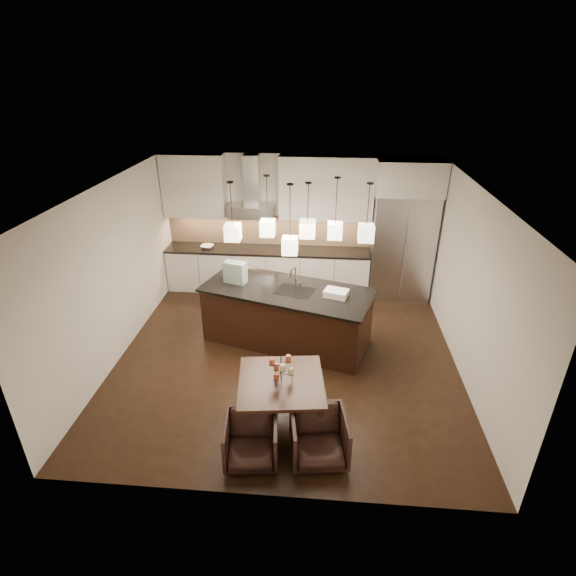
# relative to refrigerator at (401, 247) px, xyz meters

# --- Properties ---
(floor) EXTENTS (5.50, 5.50, 0.02)m
(floor) POSITION_rel_refrigerator_xyz_m (-2.10, -2.38, -1.08)
(floor) COLOR black
(floor) RESTS_ON ground
(ceiling) EXTENTS (5.50, 5.50, 0.02)m
(ceiling) POSITION_rel_refrigerator_xyz_m (-2.10, -2.38, 1.73)
(ceiling) COLOR white
(ceiling) RESTS_ON wall_back
(wall_back) EXTENTS (5.50, 0.02, 2.80)m
(wall_back) POSITION_rel_refrigerator_xyz_m (-2.10, 0.38, 0.32)
(wall_back) COLOR silver
(wall_back) RESTS_ON ground
(wall_front) EXTENTS (5.50, 0.02, 2.80)m
(wall_front) POSITION_rel_refrigerator_xyz_m (-2.10, -5.14, 0.32)
(wall_front) COLOR silver
(wall_front) RESTS_ON ground
(wall_left) EXTENTS (0.02, 5.50, 2.80)m
(wall_left) POSITION_rel_refrigerator_xyz_m (-4.86, -2.38, 0.32)
(wall_left) COLOR silver
(wall_left) RESTS_ON ground
(wall_right) EXTENTS (0.02, 5.50, 2.80)m
(wall_right) POSITION_rel_refrigerator_xyz_m (0.66, -2.38, 0.32)
(wall_right) COLOR silver
(wall_right) RESTS_ON ground
(refrigerator) EXTENTS (1.20, 0.72, 2.15)m
(refrigerator) POSITION_rel_refrigerator_xyz_m (0.00, 0.00, 0.00)
(refrigerator) COLOR #B7B7BA
(refrigerator) RESTS_ON floor
(fridge_panel) EXTENTS (1.26, 0.72, 0.65)m
(fridge_panel) POSITION_rel_refrigerator_xyz_m (0.00, 0.00, 1.40)
(fridge_panel) COLOR silver
(fridge_panel) RESTS_ON refrigerator
(lower_cabinets) EXTENTS (4.21, 0.62, 0.88)m
(lower_cabinets) POSITION_rel_refrigerator_xyz_m (-2.73, 0.05, -0.64)
(lower_cabinets) COLOR silver
(lower_cabinets) RESTS_ON floor
(countertop) EXTENTS (4.21, 0.66, 0.04)m
(countertop) POSITION_rel_refrigerator_xyz_m (-2.73, 0.05, -0.17)
(countertop) COLOR black
(countertop) RESTS_ON lower_cabinets
(backsplash) EXTENTS (4.21, 0.02, 0.63)m
(backsplash) POSITION_rel_refrigerator_xyz_m (-2.73, 0.35, 0.16)
(backsplash) COLOR tan
(backsplash) RESTS_ON countertop
(upper_cab_left) EXTENTS (1.25, 0.35, 1.25)m
(upper_cab_left) POSITION_rel_refrigerator_xyz_m (-4.20, 0.19, 1.10)
(upper_cab_left) COLOR silver
(upper_cab_left) RESTS_ON wall_back
(upper_cab_right) EXTENTS (1.85, 0.35, 1.25)m
(upper_cab_right) POSITION_rel_refrigerator_xyz_m (-1.55, 0.19, 1.10)
(upper_cab_right) COLOR silver
(upper_cab_right) RESTS_ON wall_back
(hood_canopy) EXTENTS (0.90, 0.52, 0.24)m
(hood_canopy) POSITION_rel_refrigerator_xyz_m (-3.03, 0.10, 0.65)
(hood_canopy) COLOR #B7B7BA
(hood_canopy) RESTS_ON wall_back
(hood_chimney) EXTENTS (0.30, 0.28, 0.96)m
(hood_chimney) POSITION_rel_refrigerator_xyz_m (-3.03, 0.21, 1.24)
(hood_chimney) COLOR #B7B7BA
(hood_chimney) RESTS_ON hood_canopy
(fruit_bowl) EXTENTS (0.28, 0.28, 0.06)m
(fruit_bowl) POSITION_rel_refrigerator_xyz_m (-3.98, 0.00, -0.12)
(fruit_bowl) COLOR silver
(fruit_bowl) RESTS_ON countertop
(island_body) EXTENTS (2.93, 1.85, 0.96)m
(island_body) POSITION_rel_refrigerator_xyz_m (-2.14, -1.93, -0.59)
(island_body) COLOR black
(island_body) RESTS_ON floor
(island_top) EXTENTS (3.04, 1.96, 0.04)m
(island_top) POSITION_rel_refrigerator_xyz_m (-2.14, -1.93, -0.09)
(island_top) COLOR black
(island_top) RESTS_ON island_body
(faucet) EXTENTS (0.18, 0.28, 0.42)m
(faucet) POSITION_rel_refrigerator_xyz_m (-2.00, -1.86, 0.14)
(faucet) COLOR silver
(faucet) RESTS_ON island_top
(tote_bag) EXTENTS (0.41, 0.30, 0.37)m
(tote_bag) POSITION_rel_refrigerator_xyz_m (-3.04, -1.74, 0.12)
(tote_bag) COLOR #255E3F
(tote_bag) RESTS_ON island_top
(food_container) EXTENTS (0.43, 0.36, 0.11)m
(food_container) POSITION_rel_refrigerator_xyz_m (-1.33, -2.12, -0.02)
(food_container) COLOR silver
(food_container) RESTS_ON island_top
(dining_table) EXTENTS (1.23, 1.23, 0.66)m
(dining_table) POSITION_rel_refrigerator_xyz_m (-2.04, -3.92, -0.74)
(dining_table) COLOR black
(dining_table) RESTS_ON floor
(candelabra) EXTENTS (0.35, 0.35, 0.39)m
(candelabra) POSITION_rel_refrigerator_xyz_m (-2.04, -3.92, -0.22)
(candelabra) COLOR black
(candelabra) RESTS_ON dining_table
(candle_a) EXTENTS (0.07, 0.07, 0.09)m
(candle_a) POSITION_rel_refrigerator_xyz_m (-1.92, -3.90, -0.26)
(candle_a) COLOR beige
(candle_a) RESTS_ON candelabra
(candle_b) EXTENTS (0.07, 0.07, 0.09)m
(candle_b) POSITION_rel_refrigerator_xyz_m (-2.12, -3.82, -0.26)
(candle_b) COLOR #BF5E3A
(candle_b) RESTS_ON candelabra
(candle_c) EXTENTS (0.07, 0.07, 0.09)m
(candle_c) POSITION_rel_refrigerator_xyz_m (-2.09, -4.03, -0.26)
(candle_c) COLOR #A44327
(candle_c) RESTS_ON candelabra
(candle_d) EXTENTS (0.07, 0.07, 0.09)m
(candle_d) POSITION_rel_refrigerator_xyz_m (-1.96, -3.83, -0.11)
(candle_d) COLOR #BF5E3A
(candle_d) RESTS_ON candelabra
(candle_e) EXTENTS (0.07, 0.07, 0.09)m
(candle_e) POSITION_rel_refrigerator_xyz_m (-2.16, -3.91, -0.11)
(candle_e) COLOR #A44327
(candle_e) RESTS_ON candelabra
(candle_f) EXTENTS (0.07, 0.07, 0.09)m
(candle_f) POSITION_rel_refrigerator_xyz_m (-2.01, -4.03, -0.11)
(candle_f) COLOR beige
(candle_f) RESTS_ON candelabra
(armchair_left) EXTENTS (0.70, 0.72, 0.60)m
(armchair_left) POSITION_rel_refrigerator_xyz_m (-2.34, -4.62, -0.78)
(armchair_left) COLOR black
(armchair_left) RESTS_ON floor
(armchair_right) EXTENTS (0.77, 0.78, 0.63)m
(armchair_right) POSITION_rel_refrigerator_xyz_m (-1.53, -4.52, -0.76)
(armchair_right) COLOR black
(armchair_right) RESTS_ON floor
(pendant_a) EXTENTS (0.24, 0.24, 0.26)m
(pendant_a) POSITION_rel_refrigerator_xyz_m (-2.98, -2.02, 0.93)
(pendant_a) COLOR beige
(pendant_a) RESTS_ON ceiling
(pendant_b) EXTENTS (0.24, 0.24, 0.26)m
(pendant_b) POSITION_rel_refrigerator_xyz_m (-2.50, -1.53, 0.85)
(pendant_b) COLOR beige
(pendant_b) RESTS_ON ceiling
(pendant_c) EXTENTS (0.24, 0.24, 0.26)m
(pendant_c) POSITION_rel_refrigerator_xyz_m (-1.82, -1.96, 1.00)
(pendant_c) COLOR beige
(pendant_c) RESTS_ON ceiling
(pendant_d) EXTENTS (0.24, 0.24, 0.26)m
(pendant_d) POSITION_rel_refrigerator_xyz_m (-1.38, -1.58, 0.85)
(pendant_d) COLOR beige
(pendant_d) RESTS_ON ceiling
(pendant_e) EXTENTS (0.24, 0.24, 0.26)m
(pendant_e) POSITION_rel_refrigerator_xyz_m (-0.91, -1.92, 0.94)
(pendant_e) COLOR beige
(pendant_e) RESTS_ON ceiling
(pendant_f) EXTENTS (0.24, 0.24, 0.26)m
(pendant_f) POSITION_rel_refrigerator_xyz_m (-2.08, -2.07, 0.76)
(pendant_f) COLOR beige
(pendant_f) RESTS_ON ceiling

